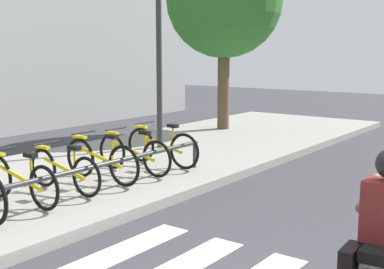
{
  "coord_description": "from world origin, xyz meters",
  "views": [
    {
      "loc": [
        -3.46,
        -1.51,
        2.22
      ],
      "look_at": [
        2.29,
        2.78,
        1.05
      ],
      "focal_mm": 48.22,
      "sensor_mm": 36.0,
      "label": 1
    }
  ],
  "objects_px": {
    "bicycle_6": "(134,153)",
    "tree_near_rack": "(224,0)",
    "bicycle_4": "(64,170)",
    "bicycle_5": "(101,160)",
    "bicycle_7": "(162,147)",
    "street_lamp": "(159,45)",
    "bicycle_3": "(20,180)",
    "bike_rack": "(69,174)"
  },
  "relations": [
    {
      "from": "bicycle_4",
      "to": "bicycle_5",
      "type": "relative_size",
      "value": 0.96
    },
    {
      "from": "bicycle_3",
      "to": "tree_near_rack",
      "type": "relative_size",
      "value": 0.32
    },
    {
      "from": "bicycle_4",
      "to": "bicycle_7",
      "type": "distance_m",
      "value": 2.24
    },
    {
      "from": "bicycle_4",
      "to": "tree_near_rack",
      "type": "height_order",
      "value": "tree_near_rack"
    },
    {
      "from": "bicycle_3",
      "to": "bicycle_4",
      "type": "relative_size",
      "value": 1.04
    },
    {
      "from": "tree_near_rack",
      "to": "bicycle_7",
      "type": "bearing_deg",
      "value": -160.22
    },
    {
      "from": "bicycle_3",
      "to": "street_lamp",
      "type": "xyz_separation_m",
      "value": [
        4.37,
        1.21,
        1.86
      ]
    },
    {
      "from": "bicycle_3",
      "to": "street_lamp",
      "type": "height_order",
      "value": "street_lamp"
    },
    {
      "from": "bicycle_3",
      "to": "bicycle_7",
      "type": "relative_size",
      "value": 0.98
    },
    {
      "from": "bicycle_7",
      "to": "tree_near_rack",
      "type": "bearing_deg",
      "value": 19.78
    },
    {
      "from": "bicycle_5",
      "to": "bicycle_7",
      "type": "height_order",
      "value": "bicycle_5"
    },
    {
      "from": "bicycle_5",
      "to": "bicycle_7",
      "type": "xyz_separation_m",
      "value": [
        1.49,
        0.0,
        -0.0
      ]
    },
    {
      "from": "street_lamp",
      "to": "tree_near_rack",
      "type": "bearing_deg",
      "value": 7.32
    },
    {
      "from": "bicycle_3",
      "to": "street_lamp",
      "type": "bearing_deg",
      "value": 15.54
    },
    {
      "from": "bicycle_3",
      "to": "tree_near_rack",
      "type": "xyz_separation_m",
      "value": [
        7.48,
        1.61,
        3.05
      ]
    },
    {
      "from": "bicycle_4",
      "to": "bicycle_5",
      "type": "xyz_separation_m",
      "value": [
        0.75,
        -0.0,
        0.02
      ]
    },
    {
      "from": "bicycle_4",
      "to": "street_lamp",
      "type": "xyz_separation_m",
      "value": [
        3.62,
        1.21,
        1.86
      ]
    },
    {
      "from": "bicycle_3",
      "to": "bicycle_4",
      "type": "distance_m",
      "value": 0.75
    },
    {
      "from": "bicycle_6",
      "to": "tree_near_rack",
      "type": "height_order",
      "value": "tree_near_rack"
    },
    {
      "from": "bicycle_5",
      "to": "bicycle_6",
      "type": "bearing_deg",
      "value": 0.05
    },
    {
      "from": "bicycle_4",
      "to": "street_lamp",
      "type": "distance_m",
      "value": 4.25
    },
    {
      "from": "bicycle_3",
      "to": "bicycle_6",
      "type": "height_order",
      "value": "bicycle_6"
    },
    {
      "from": "bicycle_4",
      "to": "street_lamp",
      "type": "bearing_deg",
      "value": 18.54
    },
    {
      "from": "bicycle_6",
      "to": "tree_near_rack",
      "type": "xyz_separation_m",
      "value": [
        5.24,
        1.62,
        3.04
      ]
    },
    {
      "from": "bicycle_7",
      "to": "street_lamp",
      "type": "xyz_separation_m",
      "value": [
        1.38,
        1.22,
        1.84
      ]
    },
    {
      "from": "bicycle_5",
      "to": "street_lamp",
      "type": "height_order",
      "value": "street_lamp"
    },
    {
      "from": "bicycle_6",
      "to": "bicycle_7",
      "type": "bearing_deg",
      "value": -0.04
    },
    {
      "from": "bicycle_7",
      "to": "street_lamp",
      "type": "distance_m",
      "value": 2.6
    },
    {
      "from": "bicycle_4",
      "to": "bicycle_3",
      "type": "bearing_deg",
      "value": -179.99
    },
    {
      "from": "bicycle_7",
      "to": "street_lamp",
      "type": "relative_size",
      "value": 0.44
    },
    {
      "from": "bicycle_3",
      "to": "bicycle_6",
      "type": "xyz_separation_m",
      "value": [
        2.24,
        -0.0,
        0.01
      ]
    },
    {
      "from": "bicycle_6",
      "to": "bicycle_7",
      "type": "xyz_separation_m",
      "value": [
        0.75,
        -0.0,
        0.01
      ]
    },
    {
      "from": "bicycle_5",
      "to": "street_lamp",
      "type": "bearing_deg",
      "value": 22.93
    },
    {
      "from": "tree_near_rack",
      "to": "bike_rack",
      "type": "bearing_deg",
      "value": -163.02
    },
    {
      "from": "bicycle_3",
      "to": "street_lamp",
      "type": "relative_size",
      "value": 0.43
    },
    {
      "from": "bicycle_3",
      "to": "street_lamp",
      "type": "distance_m",
      "value": 4.9
    },
    {
      "from": "bicycle_4",
      "to": "bicycle_7",
      "type": "bearing_deg",
      "value": -0.02
    },
    {
      "from": "bicycle_5",
      "to": "bicycle_4",
      "type": "bearing_deg",
      "value": 179.91
    },
    {
      "from": "bicycle_4",
      "to": "tree_near_rack",
      "type": "xyz_separation_m",
      "value": [
        6.73,
        1.61,
        3.05
      ]
    },
    {
      "from": "bicycle_4",
      "to": "bike_rack",
      "type": "bearing_deg",
      "value": -123.95
    },
    {
      "from": "bicycle_3",
      "to": "bicycle_4",
      "type": "xyz_separation_m",
      "value": [
        0.75,
        0.0,
        -0.01
      ]
    },
    {
      "from": "bicycle_7",
      "to": "bicycle_5",
      "type": "bearing_deg",
      "value": -179.99
    }
  ]
}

